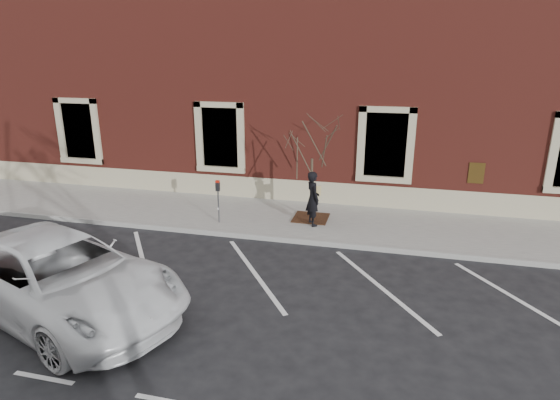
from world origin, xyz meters
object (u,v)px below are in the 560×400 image
(parking_meter, at_px, (218,194))
(white_truck, at_px, (61,277))
(sapling, at_px, (312,142))
(man, at_px, (313,199))

(parking_meter, bearing_deg, white_truck, -120.90)
(sapling, height_order, white_truck, sapling)
(sapling, bearing_deg, man, -74.94)
(parking_meter, xyz_separation_m, sapling, (2.82, 1.09, 1.60))
(parking_meter, xyz_separation_m, white_truck, (-1.43, -5.69, -0.28))
(sapling, bearing_deg, white_truck, -122.08)
(man, relative_size, white_truck, 0.29)
(man, distance_m, parking_meter, 3.02)
(sapling, bearing_deg, parking_meter, -158.85)
(man, distance_m, white_truck, 7.62)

